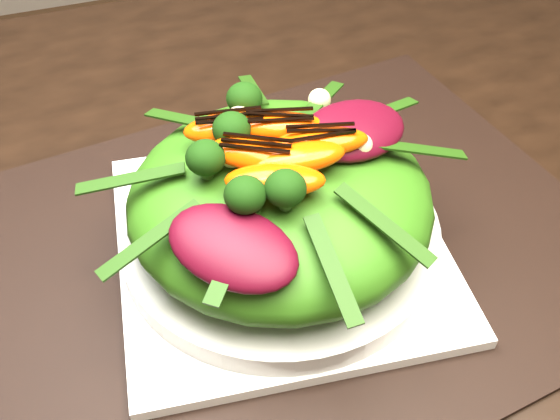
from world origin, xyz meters
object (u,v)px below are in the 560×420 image
object	(u,v)px
plate_base	(280,244)
lettuce_mound	(280,198)
dining_table	(361,220)
salad_bowl	(280,232)
orange_segment	(253,139)
placemat	(280,249)

from	to	relation	value
plate_base	lettuce_mound	world-z (taller)	lettuce_mound
dining_table	salad_bowl	world-z (taller)	dining_table
orange_segment	salad_bowl	bearing A→B (deg)	-49.62
dining_table	placemat	world-z (taller)	dining_table
dining_table	placemat	xyz separation A→B (m)	(-0.09, -0.03, 0.02)
dining_table	plate_base	size ratio (longest dim) A/B	6.23
plate_base	orange_segment	xyz separation A→B (m)	(-0.01, 0.02, 0.10)
dining_table	placemat	distance (m)	0.09
plate_base	orange_segment	size ratio (longest dim) A/B	3.75
placemat	orange_segment	bearing A→B (deg)	130.38
plate_base	salad_bowl	size ratio (longest dim) A/B	1.02
placemat	lettuce_mound	xyz separation A→B (m)	(0.00, 0.00, 0.06)
salad_bowl	lettuce_mound	xyz separation A→B (m)	(0.00, 0.00, 0.04)
placemat	plate_base	bearing A→B (deg)	90.00
plate_base	orange_segment	bearing A→B (deg)	130.38
plate_base	lettuce_mound	xyz separation A→B (m)	(0.00, 0.00, 0.05)
lettuce_mound	dining_table	bearing A→B (deg)	17.29
dining_table	lettuce_mound	world-z (taller)	dining_table
placemat	plate_base	size ratio (longest dim) A/B	2.05
placemat	salad_bowl	world-z (taller)	salad_bowl
lettuce_mound	salad_bowl	bearing A→B (deg)	0.00
orange_segment	dining_table	bearing A→B (deg)	5.57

